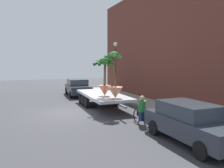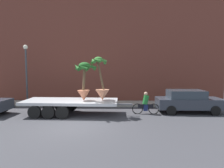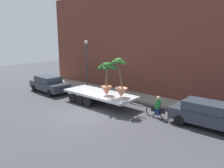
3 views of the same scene
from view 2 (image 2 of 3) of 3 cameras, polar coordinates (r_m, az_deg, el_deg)
name	(u,v)px [view 2 (image 2 of 3)]	position (r m, az deg, el deg)	size (l,w,h in m)	color
ground_plane	(74,126)	(10.56, -11.41, -12.38)	(60.00, 60.00, 0.00)	#38383D
sidewalk	(90,103)	(16.38, -6.72, -5.89)	(24.00, 2.20, 0.15)	gray
building_facade	(92,51)	(17.85, -6.10, 10.01)	(24.00, 1.20, 9.47)	brown
flatbed_trailer	(67,103)	(12.98, -13.47, -5.68)	(7.23, 2.54, 0.98)	#B7BABF
potted_palm_rear	(101,83)	(12.49, -3.37, 0.35)	(1.29, 1.13, 2.88)	tan
potted_palm_middle	(84,80)	(12.36, -8.40, 1.24)	(1.61, 1.56, 2.52)	#B26647
cyclist	(146,104)	(13.03, 10.18, -6.04)	(1.84, 0.34, 1.54)	black
parked_car	(188,101)	(14.23, 22.05, -4.76)	(4.44, 1.85, 1.58)	#2D333D
street_lamp	(26,67)	(16.81, -24.60, 4.80)	(0.36, 0.36, 4.83)	#383D42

